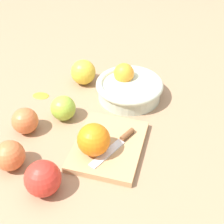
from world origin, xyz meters
TOP-DOWN VIEW (x-y plane):
  - ground_plane at (0.00, 0.00)m, footprint 2.40×2.40m
  - bowl at (-0.13, 0.11)m, footprint 0.20×0.20m
  - cutting_board at (0.10, 0.07)m, footprint 0.24×0.20m
  - orange_on_board at (0.13, 0.03)m, footprint 0.08×0.08m
  - knife at (0.09, 0.09)m, footprint 0.14×0.10m
  - apple_front_center at (-0.01, -0.07)m, footprint 0.07×0.07m
  - apple_front_right at (0.23, -0.06)m, footprint 0.08×0.08m
  - apple_front_left at (-0.19, -0.04)m, footprint 0.08×0.08m
  - apple_front_right_2 at (0.05, -0.16)m, footprint 0.07×0.07m
  - apple_front_right_3 at (0.17, -0.16)m, footprint 0.07×0.07m
  - citrus_peel at (-0.11, -0.16)m, footprint 0.04×0.06m

SIDE VIEW (x-z plane):
  - ground_plane at x=0.00m, z-range 0.00..0.00m
  - citrus_peel at x=-0.11m, z-range 0.00..0.01m
  - cutting_board at x=0.10m, z-range 0.00..0.02m
  - knife at x=0.09m, z-range 0.01..0.03m
  - bowl at x=-0.13m, z-range -0.01..0.08m
  - apple_front_center at x=-0.01m, z-range 0.00..0.07m
  - apple_front_right_2 at x=0.05m, z-range 0.00..0.07m
  - apple_front_right_3 at x=0.17m, z-range 0.00..0.07m
  - apple_front_right at x=0.23m, z-range 0.00..0.08m
  - apple_front_left at x=-0.19m, z-range 0.00..0.08m
  - orange_on_board at x=0.13m, z-range 0.02..0.10m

